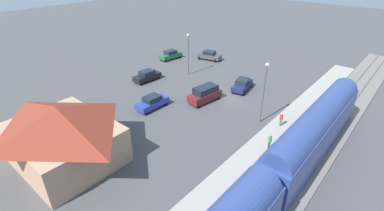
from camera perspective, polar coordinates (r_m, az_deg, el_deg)
ground_plane at (r=40.60m, az=6.97°, el=2.02°), size 200.00×200.00×0.00m
railway_track at (r=35.93m, az=25.80°, el=-4.45°), size 4.80×70.00×0.30m
platform at (r=36.74m, az=19.98°, el=-2.36°), size 3.20×46.00×0.30m
passenger_train at (r=22.07m, az=15.09°, el=-15.74°), size 2.93×39.88×4.98m
station_building at (r=29.21m, az=-25.16°, el=-5.11°), size 11.15×8.96×5.91m
pedestrian_on_platform at (r=29.60m, az=15.63°, el=-6.93°), size 0.36×0.36×1.71m
pedestrian_waiting_far at (r=33.79m, az=17.79°, el=-2.55°), size 0.36×0.36×1.71m
sedan_charcoal at (r=54.75m, az=3.56°, el=10.22°), size 4.77×2.91×1.74m
sedan_navy at (r=42.41m, az=10.27°, el=4.26°), size 2.65×4.77×1.74m
sedan_green at (r=55.14m, az=-4.42°, el=10.32°), size 2.34×4.68×1.74m
sedan_blue at (r=36.98m, az=-8.13°, el=0.70°), size 1.94×4.54×1.74m
sedan_black at (r=45.49m, az=-9.19°, el=6.05°), size 2.06×4.58×1.74m
suv_maroon at (r=38.24m, az=2.68°, el=2.40°), size 2.60×5.12×2.22m
light_pole_near_platform at (r=32.80m, az=14.61°, el=3.87°), size 0.44×0.44×7.57m
light_pole_lot_center at (r=46.37m, az=-0.79°, el=11.49°), size 0.44×0.44×6.91m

